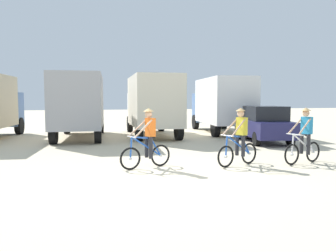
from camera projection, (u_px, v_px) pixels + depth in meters
name	position (u px, v px, depth m)	size (l,w,h in m)	color
ground_plane	(181.00, 177.00, 9.08)	(120.00, 120.00, 0.00)	beige
box_truck_grey_hauler	(80.00, 103.00, 17.99)	(2.97, 6.93, 3.35)	#9E9EA3
box_truck_cream_rv	(152.00, 103.00, 19.15)	(2.74, 6.87, 3.35)	beige
box_truck_avon_van	(221.00, 103.00, 21.11)	(3.11, 6.97, 3.35)	white
sedan_parked	(264.00, 124.00, 16.40)	(2.55, 4.46, 1.76)	#1E1E4C
cyclist_orange_shirt	(147.00, 140.00, 10.24)	(1.66, 0.70, 1.82)	black
cyclist_cowboy_hat	(239.00, 139.00, 10.62)	(1.64, 0.74, 1.82)	black
cyclist_near_camera	(304.00, 138.00, 10.97)	(1.68, 0.65, 1.82)	black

